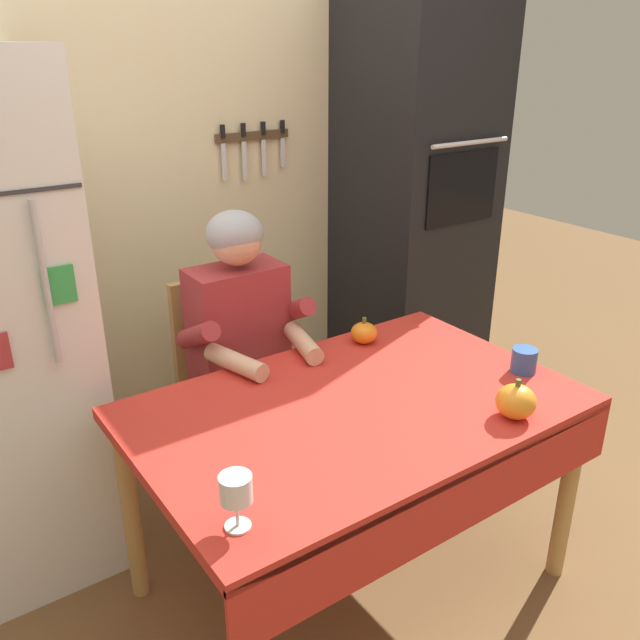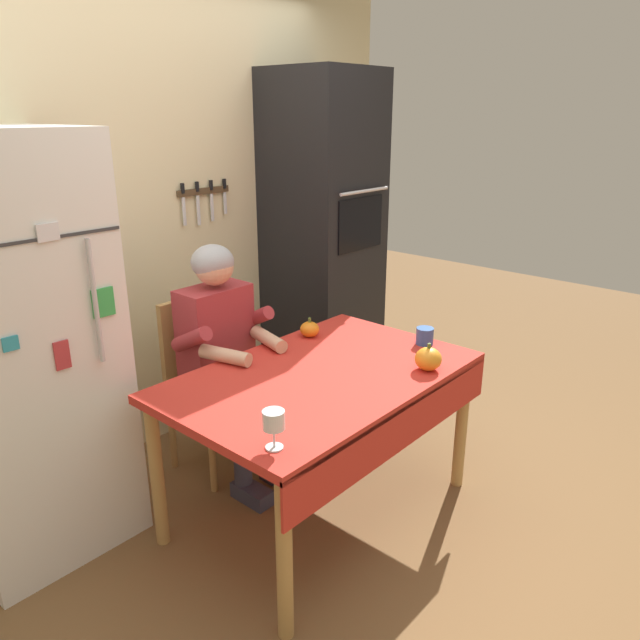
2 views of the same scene
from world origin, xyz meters
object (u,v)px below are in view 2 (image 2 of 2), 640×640
(pumpkin_medium, at_px, (428,359))
(wall_oven, at_px, (323,241))
(seated_person, at_px, (225,346))
(coffee_mug, at_px, (425,336))
(chair_behind_person, at_px, (204,376))
(refrigerator, at_px, (17,352))
(pumpkin_large, at_px, (310,329))
(wine_glass, at_px, (274,422))
(dining_table, at_px, (324,391))

(pumpkin_medium, bearing_deg, wall_oven, 60.47)
(seated_person, bearing_deg, coffee_mug, -47.65)
(wall_oven, relative_size, seated_person, 1.69)
(seated_person, distance_m, coffee_mug, 1.01)
(chair_behind_person, bearing_deg, pumpkin_medium, -69.71)
(refrigerator, height_order, coffee_mug, refrigerator)
(refrigerator, bearing_deg, pumpkin_medium, -42.98)
(pumpkin_large, distance_m, pumpkin_medium, 0.69)
(chair_behind_person, bearing_deg, wine_glass, -115.94)
(dining_table, bearing_deg, wine_glass, -154.71)
(refrigerator, distance_m, wall_oven, 2.01)
(coffee_mug, height_order, wine_glass, wine_glass)
(wall_oven, distance_m, seated_person, 1.20)
(refrigerator, xyz_separation_m, chair_behind_person, (0.88, -0.09, -0.39))
(refrigerator, relative_size, wine_glass, 12.43)
(dining_table, distance_m, wine_glass, 0.68)
(wall_oven, distance_m, dining_table, 1.45)
(pumpkin_medium, bearing_deg, seated_person, 113.99)
(refrigerator, height_order, wall_oven, wall_oven)
(wall_oven, relative_size, pumpkin_medium, 16.37)
(refrigerator, distance_m, pumpkin_medium, 1.77)
(seated_person, height_order, wine_glass, seated_person)
(wine_glass, height_order, pumpkin_large, wine_glass)
(chair_behind_person, bearing_deg, seated_person, -90.00)
(pumpkin_large, bearing_deg, wall_oven, 36.75)
(pumpkin_large, bearing_deg, dining_table, -129.77)
(seated_person, bearing_deg, refrigerator, 162.42)
(pumpkin_medium, bearing_deg, coffee_mug, 34.44)
(dining_table, bearing_deg, refrigerator, 137.09)
(refrigerator, xyz_separation_m, wine_glass, (0.36, -1.16, -0.06))
(pumpkin_large, bearing_deg, coffee_mug, -58.92)
(wall_oven, xyz_separation_m, dining_table, (-1.05, -0.92, -0.39))
(refrigerator, distance_m, pumpkin_large, 1.36)
(coffee_mug, distance_m, wine_glass, 1.21)
(dining_table, height_order, wine_glass, wine_glass)
(seated_person, bearing_deg, wall_oven, 15.92)
(wall_oven, xyz_separation_m, seated_person, (-1.12, -0.32, -0.31))
(chair_behind_person, relative_size, pumpkin_medium, 7.25)
(dining_table, distance_m, pumpkin_medium, 0.49)
(refrigerator, xyz_separation_m, coffee_mug, (1.56, -1.02, -0.12))
(wall_oven, xyz_separation_m, pumpkin_medium, (-0.71, -1.25, -0.26))
(seated_person, relative_size, pumpkin_medium, 9.70)
(coffee_mug, distance_m, pumpkin_large, 0.59)
(chair_behind_person, xyz_separation_m, pumpkin_large, (0.37, -0.43, 0.27))
(chair_behind_person, bearing_deg, wall_oven, 6.64)
(wall_oven, relative_size, dining_table, 1.50)
(dining_table, bearing_deg, coffee_mug, -12.96)
(chair_behind_person, relative_size, pumpkin_large, 9.07)
(pumpkin_medium, bearing_deg, pumpkin_large, 93.27)
(refrigerator, distance_m, coffee_mug, 1.87)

